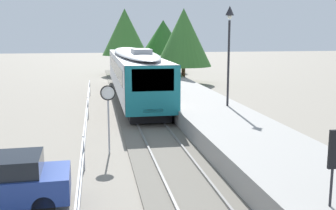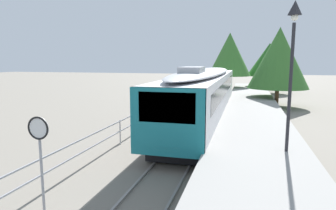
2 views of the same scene
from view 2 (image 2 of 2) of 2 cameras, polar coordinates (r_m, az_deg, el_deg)
The scene contains 9 objects.
ground_plane at distance 16.05m, azimuth -6.73°, elevation -6.67°, with size 160.00×160.00×0.00m, color gray.
track_rails at distance 15.23m, azimuth 3.92°, elevation -7.34°, with size 3.20×60.00×0.14m.
commuter_train at distance 20.58m, azimuth 7.09°, elevation 2.78°, with size 2.82×20.56×3.74m.
station_platform at distance 14.88m, azimuth 16.40°, elevation -6.40°, with size 3.90×60.00×0.90m, color #999691.
platform_lamp_mid_platform at distance 11.37m, azimuth 22.92°, elevation 10.02°, with size 0.34×0.34×5.35m.
speed_limit_sign at distance 8.32m, azimuth -23.60°, elevation -6.62°, with size 0.61×0.10×2.81m.
tree_behind_carpark at distance 38.07m, azimuth 11.80°, elevation 9.54°, with size 5.30×5.30×7.63m.
tree_behind_station_far at distance 28.61m, azimuth 20.61°, elevation 8.49°, with size 5.35×5.35×7.16m.
tree_distant_left at distance 40.57m, azimuth 18.96°, elevation 8.29°, with size 5.55×5.55×6.44m.
Camera 2 is at (2.73, 7.61, 4.20)m, focal length 31.57 mm.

